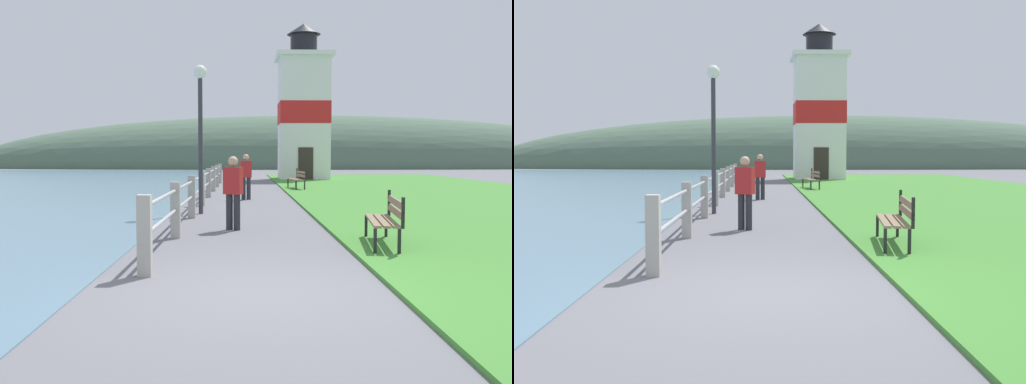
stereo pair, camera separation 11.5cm
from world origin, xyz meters
The scene contains 10 objects.
ground_plane centered at (0.00, 0.00, 0.00)m, with size 160.00×160.00×0.00m, color slate.
grass_verge centered at (7.58, 14.58, 0.03)m, with size 12.00×43.75×0.06m.
seawall_railing centered at (-1.48, 12.90, 0.61)m, with size 0.18×23.97×1.07m.
park_bench_near centered at (2.28, 3.19, 0.54)m, with size 0.72×1.93×0.94m.
park_bench_midway centered at (2.26, 19.01, 0.54)m, with size 0.68×1.99×0.94m.
lighthouse centered at (3.56, 29.31, 4.28)m, with size 3.48×3.48×9.66m.
person_strolling centered at (-0.40, 5.52, 0.85)m, with size 0.43×0.34×1.56m.
person_by_railing centered at (-0.09, 13.53, 0.87)m, with size 0.40×0.23×1.60m.
lamp_post centered at (-1.33, 8.83, 2.74)m, with size 0.36×0.36×3.96m.
distant_hillside centered at (8.00, 59.17, 0.00)m, with size 80.00×16.00×12.00m.
Camera 2 is at (-0.05, -6.46, 1.61)m, focal length 40.00 mm.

